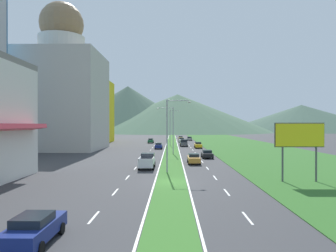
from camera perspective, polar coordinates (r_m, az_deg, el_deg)
ground_plane at (r=33.27m, az=0.57°, el=-10.44°), size 600.00×600.00×0.00m
grass_median at (r=92.90m, az=0.71°, el=-3.52°), size 3.20×240.00×0.06m
grass_verge_right at (r=95.13m, az=13.24°, el=-3.44°), size 24.00×240.00×0.06m
lane_dash_left_1 at (r=21.93m, az=-13.57°, el=-16.11°), size 0.16×2.80×0.01m
lane_dash_left_2 at (r=29.21m, az=-9.75°, el=-11.94°), size 0.16×2.80×0.01m
lane_dash_left_3 at (r=36.65m, az=-7.52°, el=-9.43°), size 0.16×2.80×0.01m
lane_dash_left_4 at (r=44.18m, az=-6.07°, el=-7.76°), size 0.16×2.80×0.01m
lane_dash_left_5 at (r=51.75m, az=-5.05°, el=-6.58°), size 0.16×2.80×0.01m
lane_dash_left_6 at (r=59.36m, az=-4.29°, el=-5.70°), size 0.16×2.80×0.01m
lane_dash_left_7 at (r=66.98m, az=-3.70°, el=-5.01°), size 0.16×2.80×0.01m
lane_dash_left_8 at (r=74.61m, az=-3.24°, el=-4.47°), size 0.16×2.80×0.01m
lane_dash_left_9 at (r=82.25m, az=-2.86°, el=-4.03°), size 0.16×2.80×0.01m
lane_dash_left_10 at (r=89.90m, az=-2.55°, el=-3.66°), size 0.16×2.80×0.01m
lane_dash_left_11 at (r=97.56m, az=-2.29°, el=-3.35°), size 0.16×2.80×0.01m
lane_dash_left_12 at (r=105.22m, az=-2.06°, el=-3.09°), size 0.16×2.80×0.01m
lane_dash_right_1 at (r=21.87m, az=14.49°, el=-16.15°), size 0.16×2.80×0.01m
lane_dash_right_2 at (r=29.16m, az=10.83°, el=-11.96°), size 0.16×2.80×0.01m
lane_dash_right_3 at (r=36.62m, az=8.70°, el=-9.44°), size 0.16×2.80×0.01m
lane_dash_right_4 at (r=44.15m, az=7.32°, el=-7.77°), size 0.16×2.80×0.01m
lane_dash_right_5 at (r=51.73m, az=6.34°, el=-6.58°), size 0.16×2.80×0.01m
lane_dash_right_6 at (r=59.33m, az=5.62°, el=-5.70°), size 0.16×2.80×0.01m
lane_dash_right_7 at (r=66.96m, az=5.06°, el=-5.02°), size 0.16×2.80×0.01m
lane_dash_right_8 at (r=74.59m, az=4.62°, el=-4.47°), size 0.16×2.80×0.01m
lane_dash_right_9 at (r=82.24m, az=4.26°, el=-4.03°), size 0.16×2.80×0.01m
lane_dash_right_10 at (r=89.89m, az=3.97°, el=-3.66°), size 0.16×2.80×0.01m
lane_dash_right_11 at (r=97.55m, az=3.72°, el=-3.35°), size 0.16×2.80×0.01m
lane_dash_right_12 at (r=105.21m, az=3.50°, el=-3.09°), size 0.16×2.80×0.01m
edge_line_median_left at (r=92.92m, az=-0.37°, el=-3.53°), size 0.16×240.00×0.01m
edge_line_median_right at (r=92.91m, az=1.79°, el=-3.53°), size 0.16×240.00×0.01m
domed_building at (r=81.40m, az=-19.07°, el=6.27°), size 19.66×19.66×36.53m
midrise_colored at (r=110.21m, az=-14.79°, el=2.57°), size 16.03×16.03×21.20m
hill_far_left at (r=265.67m, az=-7.45°, el=3.16°), size 125.81×125.81×39.02m
hill_far_center at (r=256.32m, az=1.78°, el=2.40°), size 154.45×154.45×31.33m
hill_far_right at (r=302.21m, az=23.48°, el=1.35°), size 142.21×142.21×23.87m
street_lamp_near at (r=39.19m, az=0.34°, el=-0.85°), size 3.19×0.50×9.38m
street_lamp_mid at (r=64.18m, az=0.61°, el=-0.17°), size 3.55×0.37×9.82m
street_lamp_far at (r=89.20m, az=0.56°, el=0.11°), size 2.82×0.44×10.42m
billboard_roadside at (r=35.88m, az=23.19°, el=-1.99°), size 5.33×0.28×6.38m
car_0 at (r=106.78m, az=2.53°, el=-2.61°), size 2.00×4.77×1.56m
car_1 at (r=18.19m, az=-23.53°, el=-17.00°), size 2.03×4.49×1.53m
car_2 at (r=57.46m, az=7.25°, el=-5.16°), size 2.02×4.29×1.46m
car_3 at (r=49.08m, az=4.78°, el=-6.03°), size 1.97×4.73×1.55m
car_4 at (r=124.91m, az=2.35°, el=-2.21°), size 1.90×4.53×1.45m
car_5 at (r=118.64m, az=3.98°, el=-2.34°), size 1.96×4.47×1.49m
car_6 at (r=80.88m, az=5.61°, el=-3.53°), size 1.89×4.40×1.59m
car_7 at (r=78.17m, az=-1.75°, el=-3.68°), size 1.92×4.01×1.53m
car_8 at (r=102.52m, az=-3.21°, el=-2.74°), size 1.87×4.53×1.55m
pickup_truck_0 at (r=43.97m, az=-3.89°, el=-6.52°), size 2.18×5.40×2.00m
pickup_truck_1 at (r=87.84m, az=2.93°, el=-3.11°), size 2.18×5.40×2.00m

